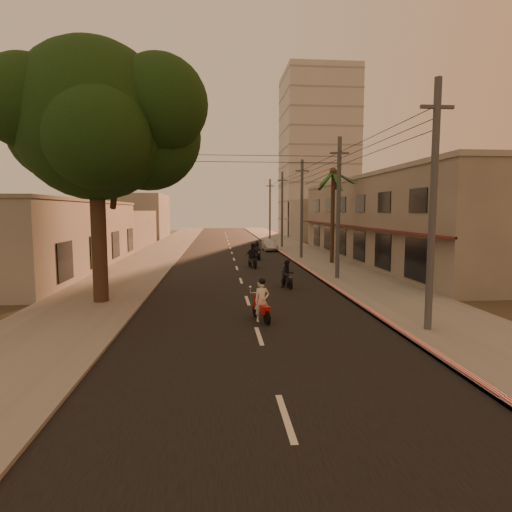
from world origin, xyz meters
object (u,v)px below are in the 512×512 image
Objects in this scene: scooter_red at (262,302)px; scooter_mid_a at (287,275)px; palm_tree at (333,177)px; scooter_mid_b at (253,256)px; broadleaf_tree at (104,122)px; parked_car at (269,245)px; scooter_far_a at (256,251)px.

scooter_mid_a is at bearing 58.32° from scooter_red.
scooter_red is 1.06× the size of scooter_mid_a.
palm_tree is 13.56m from scooter_mid_a.
scooter_mid_b is (-6.77, -1.92, -6.25)m from palm_tree.
scooter_mid_a is at bearing -117.23° from palm_tree.
broadleaf_tree is 12.38m from scooter_mid_a.
scooter_red is 30.37m from parked_car.
broadleaf_tree is 29.23m from parked_car.
scooter_red is at bearing -105.44° from scooter_mid_b.
scooter_mid_a is at bearing -95.25° from parked_car.
broadleaf_tree is at bearing -113.62° from parked_car.
parked_car is at bearing 107.22° from palm_tree.
scooter_red reaches higher than parked_car.
palm_tree is at bearing 3.73° from scooter_mid_b.
scooter_mid_b reaches higher than scooter_mid_a.
scooter_far_a is at bearing 150.21° from palm_tree.
palm_tree is 2.11× the size of parked_car.
scooter_mid_a is 8.81m from scooter_mid_b.
scooter_far_a is at bearing 63.48° from broadleaf_tree.
palm_tree is at bearing -73.74° from parked_car.
broadleaf_tree is 1.48× the size of palm_tree.
scooter_mid_a is 0.44× the size of parked_car.
scooter_red is 1.04× the size of scooter_far_a.
broadleaf_tree reaches higher than scooter_red.
scooter_far_a reaches higher than scooter_mid_a.
scooter_mid_b reaches higher than scooter_red.
broadleaf_tree is 20.79m from scooter_far_a.
broadleaf_tree is 6.73× the size of scooter_red.
broadleaf_tree reaches higher than scooter_mid_b.
scooter_mid_b is at bearing 88.23° from scooter_mid_a.
scooter_far_a is at bearing -105.30° from parked_car.
broadleaf_tree is 16.17m from scooter_mid_b.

